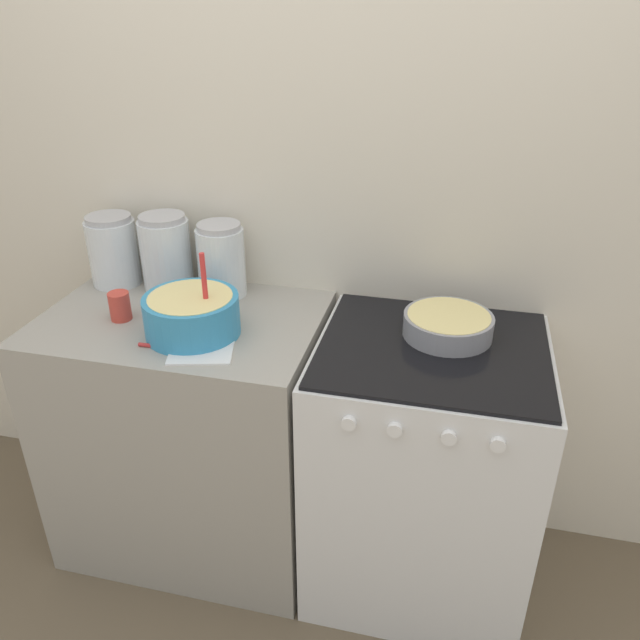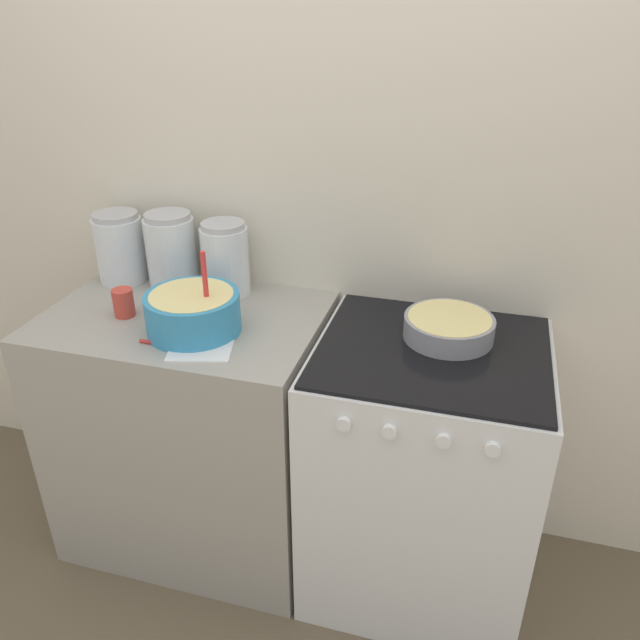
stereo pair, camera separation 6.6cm
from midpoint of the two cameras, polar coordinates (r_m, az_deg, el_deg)
ground_plane at (r=2.32m, az=-1.84°, el=-25.64°), size 12.00×12.00×0.00m
wall_back at (r=2.12m, az=2.98°, el=9.42°), size 4.81×0.05×2.40m
countertop_cabinet at (r=2.33m, az=-10.51°, el=-9.81°), size 0.91×0.62×0.93m
stove at (r=2.15m, az=10.14°, el=-13.44°), size 0.70×0.64×0.93m
mixing_bowl at (r=1.94m, az=-10.59°, el=0.86°), size 0.29×0.29×0.27m
baking_pan at (r=1.93m, az=12.66°, el=-0.63°), size 0.27×0.27×0.07m
storage_jar_left at (r=2.36m, az=-16.99°, el=5.98°), size 0.17×0.17×0.25m
storage_jar_middle at (r=2.26m, az=-12.58°, el=5.77°), size 0.17×0.17×0.27m
storage_jar_right at (r=2.17m, az=-7.76°, el=5.17°), size 0.16×0.16×0.26m
tin_can at (r=2.10m, az=-16.67°, el=1.52°), size 0.07×0.07×0.09m
recipe_page at (r=1.89m, az=-9.70°, el=-2.18°), size 0.23×0.25×0.01m
measuring_spoon at (r=1.90m, az=-12.91°, el=-1.97°), size 0.12×0.04×0.04m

